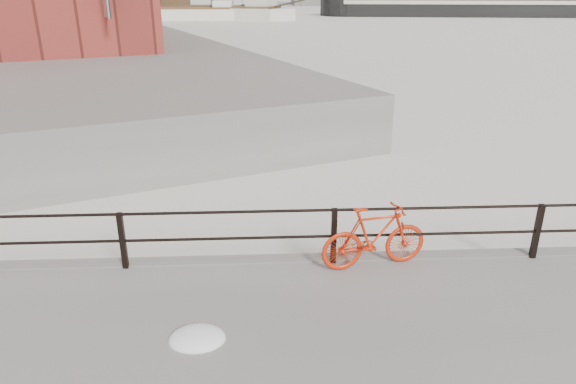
% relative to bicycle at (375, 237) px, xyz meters
% --- Properties ---
extents(ground, '(400.00, 400.00, 0.00)m').
position_rel_bicycle_xyz_m(ground, '(2.84, 0.31, -0.90)').
color(ground, white).
rests_on(ground, ground).
extents(far_quay, '(78.44, 148.07, 1.80)m').
position_rel_bicycle_xyz_m(far_quay, '(-37.16, 72.31, 0.00)').
color(far_quay, gray).
rests_on(far_quay, ground).
extents(guardrail, '(28.00, 0.10, 1.00)m').
position_rel_bicycle_xyz_m(guardrail, '(2.84, 0.16, -0.05)').
color(guardrail, black).
rests_on(guardrail, promenade).
extents(bicycle, '(1.84, 0.63, 1.10)m').
position_rel_bicycle_xyz_m(bicycle, '(0.00, 0.00, 0.00)').
color(bicycle, red).
rests_on(bicycle, promenade).
extents(barque_black, '(63.01, 28.32, 34.35)m').
position_rel_bicycle_xyz_m(barque_black, '(35.44, 82.83, -0.90)').
color(barque_black, black).
rests_on(barque_black, ground).
extents(schooner_mid, '(32.76, 23.06, 21.59)m').
position_rel_bicycle_xyz_m(schooner_mid, '(-9.86, 77.50, -0.90)').
color(schooner_mid, beige).
rests_on(schooner_mid, ground).
extents(schooner_left, '(26.43, 12.66, 19.63)m').
position_rel_bicycle_xyz_m(schooner_left, '(-15.01, 75.72, -0.90)').
color(schooner_left, silver).
rests_on(schooner_left, ground).
extents(workboat_near, '(11.39, 4.01, 7.00)m').
position_rel_bicycle_xyz_m(workboat_near, '(-18.84, 28.19, -0.90)').
color(workboat_near, black).
rests_on(workboat_near, ground).
extents(workboat_far, '(12.11, 9.08, 7.00)m').
position_rel_bicycle_xyz_m(workboat_far, '(-24.44, 47.54, -0.90)').
color(workboat_far, black).
rests_on(workboat_far, ground).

